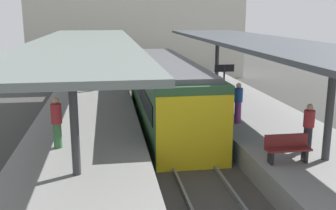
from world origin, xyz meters
TOP-DOWN VIEW (x-y plane):
  - ground_plane at (0.00, 0.00)m, footprint 80.00×80.00m
  - platform_left at (-3.80, 0.00)m, footprint 4.40×28.00m
  - platform_right at (3.80, 0.00)m, footprint 4.40×28.00m
  - track_ballast at (0.00, 0.00)m, footprint 3.20×28.00m
  - rail_near_side at (-0.72, 0.00)m, footprint 0.08×28.00m
  - rail_far_side at (0.72, 0.00)m, footprint 0.08×28.00m
  - commuter_train at (0.00, 3.11)m, footprint 2.78×12.70m
  - canopy_left at (-3.80, 1.40)m, footprint 4.18×21.00m
  - canopy_right at (3.80, 1.40)m, footprint 4.18×21.00m
  - platform_bench at (2.51, -4.91)m, footprint 1.40×0.41m
  - platform_sign at (2.39, 1.51)m, footprint 0.90×0.08m
  - passenger_near_bench at (2.47, -0.35)m, footprint 0.36×0.36m
  - passenger_mid_platform at (-4.59, -2.46)m, footprint 0.36×0.36m
  - passenger_far_end at (3.64, -4.02)m, footprint 0.36×0.36m
  - station_building_backdrop at (-0.17, 20.00)m, footprint 18.00×6.00m

SIDE VIEW (x-z plane):
  - ground_plane at x=0.00m, z-range 0.00..0.00m
  - track_ballast at x=0.00m, z-range 0.00..0.20m
  - rail_near_side at x=-0.72m, z-range 0.20..0.34m
  - rail_far_side at x=0.72m, z-range 0.20..0.34m
  - platform_left at x=-3.80m, z-range 0.00..1.00m
  - platform_right at x=3.80m, z-range 0.00..1.00m
  - platform_bench at x=2.51m, z-range 1.03..1.89m
  - commuter_train at x=0.00m, z-range 0.18..3.28m
  - passenger_far_end at x=3.64m, z-range 1.03..2.62m
  - passenger_near_bench at x=2.47m, z-range 1.03..2.72m
  - passenger_mid_platform at x=-4.59m, z-range 1.04..2.79m
  - platform_sign at x=2.39m, z-range 1.52..3.73m
  - canopy_right at x=3.80m, z-range 2.54..5.86m
  - canopy_left at x=-3.80m, z-range 2.56..5.92m
  - station_building_backdrop at x=-0.17m, z-range 0.00..11.00m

